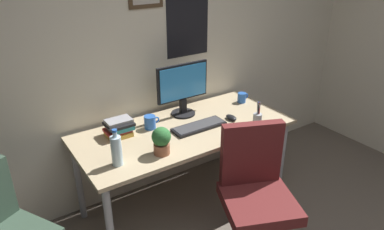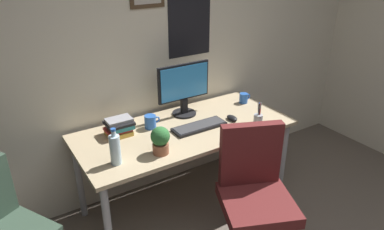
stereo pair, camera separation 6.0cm
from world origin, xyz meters
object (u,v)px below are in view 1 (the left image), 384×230
object	(u,v)px
coffee_mug_near	(150,122)
pen_cup	(257,119)
computer_mouse	(231,118)
book_stack_left	(119,128)
coffee_mug_far	(242,98)
keyboard	(199,126)
office_chair	(255,188)
water_bottle	(116,150)
monitor	(183,87)
potted_plant	(161,140)

from	to	relation	value
coffee_mug_near	pen_cup	xyz separation A→B (m)	(0.72, -0.42, 0.00)
computer_mouse	book_stack_left	size ratio (longest dim) A/B	0.54
book_stack_left	computer_mouse	bearing A→B (deg)	-16.54
coffee_mug_far	book_stack_left	world-z (taller)	book_stack_left
keyboard	pen_cup	size ratio (longest dim) A/B	2.15
keyboard	computer_mouse	xyz separation A→B (m)	(0.30, -0.02, 0.01)
coffee_mug_far	pen_cup	world-z (taller)	pen_cup
office_chair	coffee_mug_near	world-z (taller)	office_chair
coffee_mug_near	pen_cup	size ratio (longest dim) A/B	0.63
coffee_mug_near	coffee_mug_far	distance (m)	0.93
office_chair	pen_cup	distance (m)	0.60
computer_mouse	water_bottle	bearing A→B (deg)	-173.97
office_chair	coffee_mug_far	size ratio (longest dim) A/B	8.42
monitor	potted_plant	xyz separation A→B (m)	(-0.46, -0.45, -0.13)
keyboard	water_bottle	size ratio (longest dim) A/B	1.70
keyboard	coffee_mug_near	size ratio (longest dim) A/B	3.39
potted_plant	pen_cup	size ratio (longest dim) A/B	0.98
monitor	coffee_mug_near	xyz separation A→B (m)	(-0.35, -0.08, -0.19)
keyboard	water_bottle	world-z (taller)	water_bottle
monitor	pen_cup	distance (m)	0.65
computer_mouse	coffee_mug_near	distance (m)	0.66
monitor	pen_cup	world-z (taller)	monitor
potted_plant	coffee_mug_far	bearing A→B (deg)	19.95
office_chair	keyboard	size ratio (longest dim) A/B	2.21
computer_mouse	monitor	bearing A→B (deg)	131.10
office_chair	pen_cup	bearing A→B (deg)	47.44
book_stack_left	potted_plant	bearing A→B (deg)	-71.70
office_chair	book_stack_left	distance (m)	1.07
computer_mouse	potted_plant	world-z (taller)	potted_plant
keyboard	book_stack_left	bearing A→B (deg)	157.59
book_stack_left	coffee_mug_near	bearing A→B (deg)	-6.34
keyboard	office_chair	bearing A→B (deg)	-86.69
office_chair	computer_mouse	world-z (taller)	office_chair
coffee_mug_near	pen_cup	distance (m)	0.83
coffee_mug_near	computer_mouse	bearing A→B (deg)	-20.33
pen_cup	monitor	bearing A→B (deg)	127.00
coffee_mug_near	potted_plant	bearing A→B (deg)	-106.36
monitor	keyboard	size ratio (longest dim) A/B	1.07
coffee_mug_near	coffee_mug_far	world-z (taller)	coffee_mug_near
computer_mouse	coffee_mug_near	xyz separation A→B (m)	(-0.62, 0.23, 0.03)
office_chair	potted_plant	xyz separation A→B (m)	(-0.46, 0.44, 0.30)
monitor	keyboard	distance (m)	0.36
office_chair	book_stack_left	world-z (taller)	office_chair
coffee_mug_far	book_stack_left	size ratio (longest dim) A/B	0.55
office_chair	computer_mouse	distance (m)	0.68
keyboard	computer_mouse	distance (m)	0.30
monitor	keyboard	bearing A→B (deg)	-96.56
keyboard	pen_cup	bearing A→B (deg)	-27.73
computer_mouse	water_bottle	distance (m)	1.04
office_chair	potted_plant	bearing A→B (deg)	136.07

